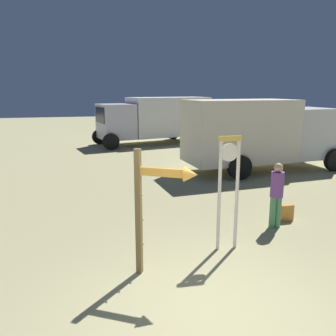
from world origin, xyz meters
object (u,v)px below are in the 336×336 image
Objects in this scene: arrow_sign at (158,195)px; box_truck_near at (258,132)px; person_near_clock at (277,192)px; backpack at (286,213)px; box_truck_far at (156,118)px; standing_clock at (229,183)px.

box_truck_near is (5.69, 7.11, 0.08)m from arrow_sign.
person_near_clock reaches higher than backpack.
box_truck_far is at bearing 91.70° from backpack.
standing_clock is 0.36× the size of box_truck_near.
standing_clock is 1.83m from person_near_clock.
box_truck_far reaches higher than arrow_sign.
arrow_sign is 0.35× the size of box_truck_near.
person_near_clock is 3.82× the size of backpack.
arrow_sign is 15.70m from box_truck_far.
person_near_clock is 0.24× the size of box_truck_near.
standing_clock is 7.58m from box_truck_near.
arrow_sign reaches higher than backpack.
box_truck_far is at bearing 83.37° from standing_clock.
arrow_sign is at bearing -154.95° from person_near_clock.
backpack is (0.52, 0.33, -0.68)m from person_near_clock.
standing_clock is at bearing -122.65° from box_truck_near.
box_truck_near reaches higher than box_truck_far.
backpack is at bearing 26.17° from arrow_sign.
box_truck_near is (2.51, 5.62, 0.69)m from person_near_clock.
box_truck_far reaches higher than backpack.
box_truck_far reaches higher than person_near_clock.
box_truck_near is (1.99, 5.29, 1.37)m from backpack.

